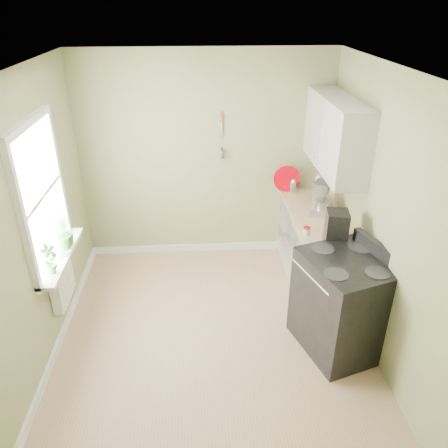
{
  "coord_description": "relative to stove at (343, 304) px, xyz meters",
  "views": [
    {
      "loc": [
        -0.11,
        -3.54,
        3.21
      ],
      "look_at": [
        0.15,
        0.55,
        1.06
      ],
      "focal_mm": 35.0,
      "sensor_mm": 36.0,
      "label": 1
    }
  ],
  "objects": [
    {
      "name": "floor",
      "position": [
        -1.28,
        0.18,
        -0.53
      ],
      "size": [
        3.2,
        3.6,
        0.02
      ],
      "primitive_type": "cube",
      "color": "#A47C5B",
      "rests_on": "ground"
    },
    {
      "name": "ceiling",
      "position": [
        -1.28,
        0.18,
        2.19
      ],
      "size": [
        3.2,
        3.6,
        0.02
      ],
      "primitive_type": "cube",
      "color": "white",
      "rests_on": "wall_back"
    },
    {
      "name": "wall_back",
      "position": [
        -1.28,
        1.99,
        0.83
      ],
      "size": [
        3.2,
        0.02,
        2.7
      ],
      "primitive_type": "cube",
      "color": "#929666",
      "rests_on": "floor"
    },
    {
      "name": "wall_left",
      "position": [
        -2.89,
        0.18,
        0.83
      ],
      "size": [
        0.02,
        3.6,
        2.7
      ],
      "primitive_type": "cube",
      "color": "#929666",
      "rests_on": "floor"
    },
    {
      "name": "wall_right",
      "position": [
        0.33,
        0.18,
        0.83
      ],
      "size": [
        0.02,
        3.6,
        2.7
      ],
      "primitive_type": "cube",
      "color": "#929666",
      "rests_on": "floor"
    },
    {
      "name": "base_cabinets",
      "position": [
        0.02,
        1.18,
        -0.08
      ],
      "size": [
        0.6,
        1.6,
        0.87
      ],
      "primitive_type": "cube",
      "color": "silver",
      "rests_on": "floor"
    },
    {
      "name": "countertop",
      "position": [
        0.01,
        1.18,
        0.37
      ],
      "size": [
        0.64,
        1.6,
        0.04
      ],
      "primitive_type": "cube",
      "color": "tan",
      "rests_on": "base_cabinets"
    },
    {
      "name": "upper_cabinets",
      "position": [
        0.15,
        1.28,
        1.33
      ],
      "size": [
        0.35,
        1.4,
        0.8
      ],
      "primitive_type": "cube",
      "color": "silver",
      "rests_on": "wall_right"
    },
    {
      "name": "window",
      "position": [
        -2.86,
        0.48,
        1.03
      ],
      "size": [
        0.06,
        1.14,
        1.44
      ],
      "color": "white",
      "rests_on": "wall_left"
    },
    {
      "name": "window_sill",
      "position": [
        -2.79,
        0.48,
        0.36
      ],
      "size": [
        0.18,
        1.14,
        0.04
      ],
      "primitive_type": "cube",
      "color": "white",
      "rests_on": "wall_left"
    },
    {
      "name": "radiator",
      "position": [
        -2.82,
        0.43,
        0.03
      ],
      "size": [
        0.12,
        0.5,
        0.35
      ],
      "primitive_type": "cube",
      "color": "white",
      "rests_on": "wall_left"
    },
    {
      "name": "wall_utensils",
      "position": [
        -1.08,
        1.96,
        1.05
      ],
      "size": [
        0.02,
        0.14,
        0.58
      ],
      "color": "tan",
      "rests_on": "wall_back"
    },
    {
      "name": "stove",
      "position": [
        0.0,
        0.0,
        0.0
      ],
      "size": [
        0.96,
        1.02,
        1.15
      ],
      "color": "black",
      "rests_on": "floor"
    },
    {
      "name": "stand_mixer",
      "position": [
        0.06,
        1.27,
        0.58
      ],
      "size": [
        0.34,
        0.41,
        0.45
      ],
      "color": "#B2B2B7",
      "rests_on": "countertop"
    },
    {
      "name": "kettle",
      "position": [
        -0.14,
        1.9,
        0.48
      ],
      "size": [
        0.17,
        0.1,
        0.17
      ],
      "color": "silver",
      "rests_on": "countertop"
    },
    {
      "name": "coffee_maker",
      "position": [
        0.01,
        0.48,
        0.57
      ],
      "size": [
        0.25,
        0.27,
        0.38
      ],
      "color": "black",
      "rests_on": "countertop"
    },
    {
      "name": "red_tray",
      "position": [
        -0.23,
        1.9,
        0.57
      ],
      "size": [
        0.35,
        0.08,
        0.35
      ],
      "primitive_type": "cylinder",
      "rotation": [
        1.45,
        0.0,
        -0.07
      ],
      "color": "#9F000C",
      "rests_on": "countertop"
    },
    {
      "name": "jar",
      "position": [
        -0.23,
        0.72,
        0.43
      ],
      "size": [
        0.08,
        0.08,
        0.08
      ],
      "color": "beige",
      "rests_on": "countertop"
    },
    {
      "name": "plant_a",
      "position": [
        -2.78,
        0.14,
        0.54
      ],
      "size": [
        0.19,
        0.2,
        0.32
      ],
      "primitive_type": "imported",
      "rotation": [
        0.0,
        0.0,
        0.93
      ],
      "color": "#32832A",
      "rests_on": "window_sill"
    },
    {
      "name": "plant_b",
      "position": [
        -2.78,
        0.62,
        0.55
      ],
      "size": [
        0.2,
        0.22,
        0.33
      ],
      "primitive_type": "imported",
      "rotation": [
        0.0,
        0.0,
        1.89
      ],
      "color": "#32832A",
      "rests_on": "window_sill"
    },
    {
      "name": "plant_c",
      "position": [
        -2.78,
        0.69,
        0.53
      ],
      "size": [
        0.24,
        0.24,
        0.3
      ],
      "primitive_type": "imported",
      "rotation": [
        0.0,
        0.0,
        3.97
      ],
      "color": "#32832A",
      "rests_on": "window_sill"
    }
  ]
}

